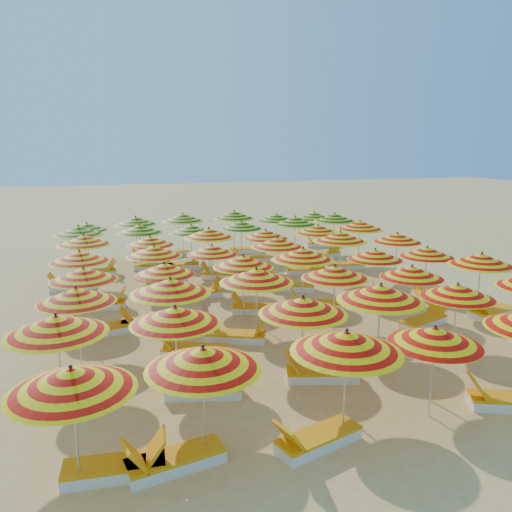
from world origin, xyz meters
name	(u,v)px	position (x,y,z in m)	size (l,w,h in m)	color
ground	(260,302)	(0.00, 0.00, 0.00)	(120.00, 120.00, 0.00)	#E7BA66
umbrella_0	(72,380)	(-5.86, -8.58, 1.89)	(2.34, 2.34, 2.15)	silver
umbrella_1	(203,359)	(-3.74, -8.43, 1.91)	(2.31, 2.31, 2.17)	silver
umbrella_2	(346,342)	(-1.09, -8.59, 1.95)	(2.33, 2.33, 2.22)	silver
umbrella_3	(435,336)	(0.98, -8.41, 1.76)	(2.04, 2.04, 2.00)	silver
umbrella_6	(56,325)	(-6.27, -5.95, 1.93)	(2.21, 2.21, 2.19)	silver
umbrella_7	(175,315)	(-3.86, -5.93, 1.87)	(2.66, 2.66, 2.13)	silver
umbrella_8	(303,306)	(-0.99, -6.28, 1.92)	(2.46, 2.46, 2.18)	silver
umbrella_9	(381,293)	(1.11, -6.12, 1.99)	(2.81, 2.81, 2.26)	silver
umbrella_10	(458,291)	(3.48, -5.98, 1.80)	(2.44, 2.44, 2.04)	silver
umbrella_12	(76,295)	(-5.98, -3.56, 1.83)	(2.34, 2.34, 2.08)	silver
umbrella_13	(170,286)	(-3.67, -3.84, 1.95)	(2.52, 2.52, 2.22)	silver
umbrella_14	(256,276)	(-1.23, -3.49, 1.95)	(2.42, 2.42, 2.22)	silver
umbrella_15	(335,272)	(1.21, -3.43, 1.86)	(2.06, 2.06, 2.11)	silver
umbrella_16	(412,272)	(3.57, -3.82, 1.78)	(2.31, 2.31, 2.02)	silver
umbrella_17	(481,260)	(6.30, -3.61, 1.93)	(2.54, 2.54, 2.19)	silver
umbrella_18	(83,274)	(-5.87, -1.40, 1.84)	(2.05, 2.05, 2.09)	silver
umbrella_19	(165,269)	(-3.49, -1.14, 1.76)	(2.02, 2.02, 2.00)	silver
umbrella_20	(243,261)	(-0.97, -1.24, 1.85)	(2.12, 2.12, 2.10)	silver
umbrella_21	(303,254)	(1.07, -1.33, 1.98)	(2.41, 2.41, 2.24)	silver
umbrella_22	(375,255)	(3.75, -1.41, 1.80)	(1.94, 1.94, 2.05)	silver
umbrella_23	(427,252)	(5.83, -1.45, 1.77)	(2.39, 2.39, 2.01)	silver
umbrella_24	(79,256)	(-6.04, 1.00, 1.87)	(2.31, 2.31, 2.13)	silver
umbrella_25	(154,251)	(-3.56, 1.25, 1.86)	(2.62, 2.62, 2.11)	silver
umbrella_26	(212,250)	(-1.44, 1.35, 1.75)	(2.48, 2.48, 1.99)	silver
umbrella_27	(277,242)	(1.12, 1.33, 1.89)	(2.31, 2.31, 2.15)	silver
umbrella_28	(340,237)	(3.69, 1.17, 2.00)	(2.80, 2.80, 2.28)	silver
umbrella_29	(397,238)	(6.19, 1.03, 1.85)	(2.33, 2.33, 2.10)	silver
umbrella_30	(84,240)	(-5.96, 3.69, 1.95)	(2.48, 2.48, 2.22)	silver
umbrella_31	(150,241)	(-3.46, 3.74, 1.78)	(2.10, 2.10, 2.02)	silver
umbrella_32	(209,233)	(-1.07, 3.63, 1.98)	(2.46, 2.46, 2.25)	silver
umbrella_33	(265,234)	(1.36, 3.49, 1.83)	(2.28, 2.28, 2.08)	silver
umbrella_34	(318,229)	(3.76, 3.42, 1.94)	(2.30, 2.30, 2.20)	silver
umbrella_35	(360,225)	(5.84, 3.49, 2.01)	(2.69, 2.69, 2.28)	silver
umbrella_36	(79,230)	(-6.22, 5.85, 2.00)	(2.49, 2.49, 2.27)	silver
umbrella_37	(139,229)	(-3.68, 6.09, 1.91)	(2.10, 2.10, 2.17)	silver
umbrella_38	(191,229)	(-1.40, 5.89, 1.83)	(2.56, 2.56, 2.08)	silver
umbrella_39	(241,225)	(1.05, 6.19, 1.84)	(2.43, 2.43, 2.09)	silver
umbrella_40	(295,221)	(3.68, 5.92, 1.97)	(2.53, 2.53, 2.24)	silver
umbrella_41	(335,217)	(5.93, 6.25, 2.00)	(2.50, 2.50, 2.27)	silver
umbrella_42	(87,227)	(-5.96, 8.37, 1.76)	(2.22, 2.22, 2.00)	silver
umbrella_43	(136,221)	(-3.68, 8.40, 1.94)	(2.36, 2.36, 2.21)	silver
umbrella_44	(183,217)	(-1.34, 8.62, 1.98)	(2.53, 2.53, 2.25)	silver
umbrella_45	(234,215)	(1.34, 8.62, 2.00)	(2.62, 2.62, 2.27)	silver
umbrella_46	(276,217)	(3.67, 8.62, 1.78)	(2.31, 2.31, 2.02)	silver
umbrella_47	(314,215)	(5.88, 8.61, 1.79)	(2.24, 2.24, 2.04)	silver
lounger_0	(117,467)	(-5.27, -8.47, 0.15)	(1.77, 0.72, 0.69)	white
lounger_1	(173,460)	(-4.34, -8.57, 0.15)	(1.81, 0.90, 0.69)	white
lounger_2	(317,439)	(-1.69, -8.71, 0.15)	(1.83, 1.05, 0.69)	white
lounger_3	(508,401)	(2.81, -8.62, 0.15)	(1.82, 1.20, 0.69)	white
lounger_5	(206,389)	(-3.26, -6.17, 0.15)	(1.82, 0.98, 0.69)	white
lounger_6	(320,374)	(-0.49, -6.22, 0.15)	(1.82, 1.02, 0.69)	white
lounger_8	(192,350)	(-3.17, -3.91, 0.15)	(1.82, 1.19, 0.69)	white
lounger_9	(237,336)	(-1.74, -3.28, 0.15)	(1.82, 1.24, 0.69)	white
lounger_10	(424,321)	(4.17, -3.79, 0.15)	(1.83, 1.11, 0.69)	white
lounger_11	(492,312)	(6.80, -3.76, 0.15)	(1.81, 0.88, 0.69)	white
lounger_12	(105,329)	(-5.36, -1.60, 0.15)	(1.82, 0.96, 0.69)	white
lounger_13	(148,322)	(-4.08, -1.37, 0.15)	(1.78, 0.76, 0.69)	white
lounger_14	(257,308)	(-0.47, -1.06, 0.15)	(1.83, 1.16, 0.69)	white
lounger_15	(315,305)	(1.57, -1.28, 0.15)	(1.82, 0.94, 0.69)	white
lounger_16	(435,294)	(6.33, -1.44, 0.15)	(1.82, 0.99, 0.69)	white
lounger_17	(102,304)	(-5.45, 0.97, 0.15)	(1.79, 0.80, 0.69)	white
lounger_18	(170,295)	(-3.06, 1.30, 0.15)	(1.79, 0.77, 0.69)	white
lounger_19	(200,293)	(-1.94, 1.23, 0.15)	(1.78, 0.75, 0.69)	white
lounger_20	(291,286)	(1.62, 1.12, 0.15)	(1.82, 1.19, 0.69)	white
lounger_21	(71,285)	(-6.56, 3.84, 0.15)	(1.76, 0.67, 0.69)	white
lounger_22	(165,280)	(-2.96, 3.48, 0.15)	(1.82, 0.97, 0.69)	white
lounger_23	(221,275)	(-0.57, 3.66, 0.15)	(1.82, 1.18, 0.69)	white
lounger_24	(307,270)	(3.25, 3.36, 0.15)	(1.82, 0.94, 0.69)	white
lounger_25	(346,265)	(5.33, 3.69, 0.15)	(1.82, 1.00, 0.69)	white
lounger_26	(96,273)	(-5.62, 5.67, 0.15)	(1.80, 0.82, 0.69)	white
lounger_27	(155,266)	(-3.08, 6.04, 0.15)	(1.82, 1.03, 0.69)	white
lounger_28	(181,265)	(-1.90, 5.91, 0.15)	(1.80, 0.84, 0.69)	white
lounger_29	(251,259)	(1.55, 6.27, 0.15)	(1.74, 0.60, 0.69)	white
lounger_30	(305,257)	(4.18, 5.86, 0.15)	(1.82, 1.17, 0.69)	white
lounger_31	(326,255)	(5.43, 6.07, 0.15)	(1.83, 1.13, 0.69)	white
lounger_32	(148,256)	(-3.18, 8.41, 0.15)	(1.82, 0.95, 0.69)	white
lounger_33	(172,253)	(-1.94, 8.69, 0.15)	(1.82, 1.24, 0.69)	white
lounger_34	(246,250)	(1.94, 8.42, 0.15)	(1.82, 0.98, 0.69)	white
lounger_35	(321,244)	(6.38, 8.76, 0.15)	(1.81, 0.90, 0.69)	white
beachgoer_a	(205,309)	(-2.43, -2.11, 0.66)	(0.48, 0.31, 1.31)	tan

